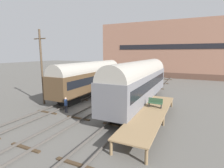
{
  "coord_description": "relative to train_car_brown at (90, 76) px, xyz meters",
  "views": [
    {
      "loc": [
        9.91,
        -16.34,
        6.36
      ],
      "look_at": [
        0.0,
        4.78,
        2.2
      ],
      "focal_mm": 28.0,
      "sensor_mm": 36.0,
      "label": 1
    }
  ],
  "objects": [
    {
      "name": "station_platform",
      "position": [
        10.79,
        -6.88,
        -1.9
      ],
      "size": [
        2.55,
        12.46,
        1.08
      ],
      "color": "#8C704C",
      "rests_on": "ground"
    },
    {
      "name": "ground_plane",
      "position": [
        4.1,
        -5.74,
        -2.89
      ],
      "size": [
        200.0,
        200.0,
        0.0
      ],
      "primitive_type": "plane",
      "color": "#56544F"
    },
    {
      "name": "person_worker",
      "position": [
        1.83,
        -7.83,
        -1.88
      ],
      "size": [
        0.32,
        0.32,
        1.68
      ],
      "color": "#282833",
      "rests_on": "ground"
    },
    {
      "name": "track_left",
      "position": [
        -0.0,
        -5.74,
        -2.75
      ],
      "size": [
        2.6,
        60.0,
        0.26
      ],
      "color": "#4C4742",
      "rests_on": "ground"
    },
    {
      "name": "track_right",
      "position": [
        8.19,
        -5.74,
        -2.75
      ],
      "size": [
        2.6,
        60.0,
        0.26
      ],
      "color": "#4C4742",
      "rests_on": "ground"
    },
    {
      "name": "track_middle",
      "position": [
        4.1,
        -5.74,
        -2.75
      ],
      "size": [
        2.6,
        60.0,
        0.26
      ],
      "color": "#4C4742",
      "rests_on": "ground"
    },
    {
      "name": "warehouse_building",
      "position": [
        7.5,
        29.65,
        4.29
      ],
      "size": [
        36.12,
        11.33,
        14.35
      ],
      "color": "brown",
      "rests_on": "ground"
    },
    {
      "name": "train_car_brown",
      "position": [
        0.0,
        0.0,
        0.0
      ],
      "size": [
        2.94,
        15.37,
        5.09
      ],
      "color": "black",
      "rests_on": "ground"
    },
    {
      "name": "bench",
      "position": [
        10.83,
        -5.31,
        -1.32
      ],
      "size": [
        1.4,
        0.4,
        0.91
      ],
      "color": "#2D4C33",
      "rests_on": "station_platform"
    },
    {
      "name": "train_car_grey",
      "position": [
        8.19,
        -1.91,
        0.2
      ],
      "size": [
        3.13,
        16.87,
        5.46
      ],
      "color": "black",
      "rests_on": "ground"
    },
    {
      "name": "utility_pole",
      "position": [
        -2.84,
        -6.4,
        1.84
      ],
      "size": [
        1.8,
        0.24,
        9.13
      ],
      "color": "#473828",
      "rests_on": "ground"
    }
  ]
}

